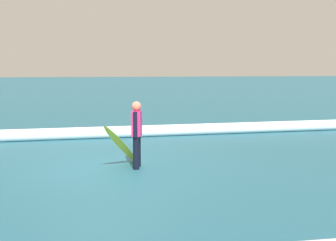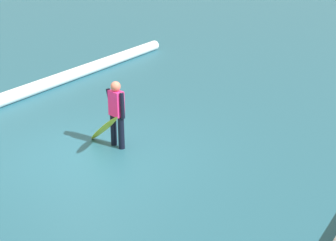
{
  "view_description": "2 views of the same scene",
  "coord_description": "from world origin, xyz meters",
  "views": [
    {
      "loc": [
        0.33,
        9.89,
        2.28
      ],
      "look_at": [
        -1.15,
        1.83,
        1.27
      ],
      "focal_mm": 46.04,
      "sensor_mm": 36.0,
      "label": 1
    },
    {
      "loc": [
        7.29,
        6.72,
        4.53
      ],
      "look_at": [
        -0.17,
        1.98,
        1.15
      ],
      "focal_mm": 52.92,
      "sensor_mm": 36.0,
      "label": 2
    }
  ],
  "objects": [
    {
      "name": "ground_plane",
      "position": [
        0.0,
        0.0,
        0.0
      ],
      "size": [
        192.8,
        192.8,
        0.0
      ],
      "primitive_type": "plane",
      "color": "#22596D"
    },
    {
      "name": "surfer",
      "position": [
        -0.71,
        0.29,
        0.86
      ],
      "size": [
        0.28,
        0.57,
        1.52
      ],
      "rotation": [
        0.0,
        0.0,
        4.46
      ],
      "color": "black",
      "rests_on": "ground_plane"
    },
    {
      "name": "surfboard",
      "position": [
        -0.36,
        0.2,
        0.53
      ],
      "size": [
        0.99,
        1.5,
        1.09
      ],
      "color": "yellow",
      "rests_on": "ground_plane"
    }
  ]
}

